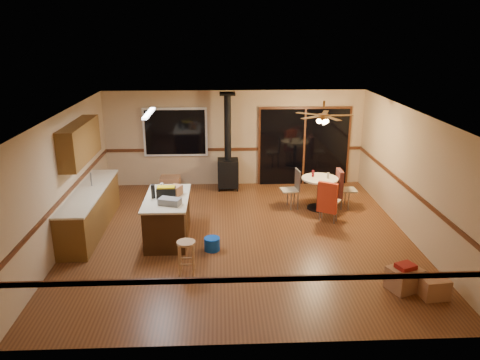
{
  "coord_description": "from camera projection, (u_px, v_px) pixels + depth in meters",
  "views": [
    {
      "loc": [
        -0.41,
        -8.93,
        4.16
      ],
      "look_at": [
        0.0,
        0.3,
        1.15
      ],
      "focal_mm": 35.0,
      "sensor_mm": 36.0,
      "label": 1
    }
  ],
  "objects": [
    {
      "name": "bottle_dark",
      "position": [
        153.0,
        191.0,
        9.37
      ],
      "size": [
        0.1,
        0.1,
        0.28
      ],
      "primitive_type": "cylinder",
      "rotation": [
        0.0,
        0.0,
        -0.25
      ],
      "color": "black",
      "rests_on": "kitchen_island"
    },
    {
      "name": "upper_cabinets",
      "position": [
        80.0,
        142.0,
        9.73
      ],
      "size": [
        0.35,
        2.0,
        0.8
      ],
      "primitive_type": "cube",
      "color": "brown",
      "rests_on": "ground"
    },
    {
      "name": "bottle_pink",
      "position": [
        170.0,
        192.0,
        9.43
      ],
      "size": [
        0.08,
        0.08,
        0.21
      ],
      "primitive_type": "cylinder",
      "rotation": [
        0.0,
        0.0,
        0.17
      ],
      "color": "#D84C8C",
      "rests_on": "kitchen_island"
    },
    {
      "name": "chair_rail",
      "position": [
        241.0,
        192.0,
        9.48
      ],
      "size": [
        7.0,
        7.0,
        0.08
      ],
      "primitive_type": null,
      "color": "#4A2412",
      "rests_on": "ground"
    },
    {
      "name": "bottle_white",
      "position": [
        162.0,
        187.0,
        9.75
      ],
      "size": [
        0.07,
        0.07,
        0.19
      ],
      "primitive_type": "cylinder",
      "rotation": [
        0.0,
        0.0,
        -0.1
      ],
      "color": "white",
      "rests_on": "kitchen_island"
    },
    {
      "name": "blue_bucket",
      "position": [
        212.0,
        244.0,
        9.16
      ],
      "size": [
        0.39,
        0.39,
        0.26
      ],
      "primitive_type": "cylinder",
      "rotation": [
        0.0,
        0.0,
        0.32
      ],
      "color": "#0C43B1",
      "rests_on": "floor"
    },
    {
      "name": "chair_left",
      "position": [
        294.0,
        184.0,
        11.21
      ],
      "size": [
        0.45,
        0.44,
        0.51
      ],
      "color": "tan",
      "rests_on": "ground"
    },
    {
      "name": "window",
      "position": [
        175.0,
        132.0,
        12.54
      ],
      "size": [
        1.72,
        0.1,
        1.32
      ],
      "primitive_type": "cube",
      "color": "black",
      "rests_on": "ground"
    },
    {
      "name": "chair_right",
      "position": [
        340.0,
        184.0,
        11.2
      ],
      "size": [
        0.47,
        0.44,
        0.7
      ],
      "color": "tan",
      "rests_on": "ground"
    },
    {
      "name": "floor",
      "position": [
        241.0,
        237.0,
        9.79
      ],
      "size": [
        7.0,
        7.0,
        0.0
      ],
      "primitive_type": "plane",
      "color": "brown",
      "rests_on": "ground"
    },
    {
      "name": "lower_cabinets",
      "position": [
        90.0,
        211.0,
        10.0
      ],
      "size": [
        0.6,
        3.0,
        0.86
      ],
      "primitive_type": "cube",
      "color": "brown",
      "rests_on": "ground"
    },
    {
      "name": "box_under_window",
      "position": [
        170.0,
        184.0,
        12.43
      ],
      "size": [
        0.52,
        0.42,
        0.42
      ],
      "primitive_type": "cube",
      "rotation": [
        0.0,
        0.0,
        -0.0
      ],
      "color": "#996744",
      "rests_on": "floor"
    },
    {
      "name": "box_corner_a",
      "position": [
        404.0,
        279.0,
        7.77
      ],
      "size": [
        0.63,
        0.58,
        0.38
      ],
      "primitive_type": "cube",
      "rotation": [
        0.0,
        0.0,
        0.39
      ],
      "color": "#996744",
      "rests_on": "floor"
    },
    {
      "name": "ceiling_fan",
      "position": [
        323.0,
        118.0,
        10.63
      ],
      "size": [
        0.24,
        0.24,
        0.55
      ],
      "color": "brown",
      "rests_on": "ceiling"
    },
    {
      "name": "kitchen_island",
      "position": [
        168.0,
        218.0,
        9.59
      ],
      "size": [
        0.88,
        1.68,
        0.9
      ],
      "color": "#321C0C",
      "rests_on": "ground"
    },
    {
      "name": "ceiling",
      "position": [
        241.0,
        113.0,
        8.99
      ],
      "size": [
        7.0,
        7.0,
        0.0
      ],
      "primitive_type": "plane",
      "rotation": [
        3.14,
        0.0,
        0.0
      ],
      "color": "silver",
      "rests_on": "ground"
    },
    {
      "name": "toolbox_grey",
      "position": [
        170.0,
        201.0,
        9.04
      ],
      "size": [
        0.47,
        0.36,
        0.13
      ],
      "primitive_type": "cube",
      "rotation": [
        0.0,
        0.0,
        -0.33
      ],
      "color": "slate",
      "rests_on": "kitchen_island"
    },
    {
      "name": "box_on_island",
      "position": [
        175.0,
        191.0,
        9.54
      ],
      "size": [
        0.31,
        0.36,
        0.2
      ],
      "primitive_type": "cube",
      "rotation": [
        0.0,
        0.0,
        -0.4
      ],
      "color": "#996744",
      "rests_on": "kitchen_island"
    },
    {
      "name": "toolbox_black",
      "position": [
        166.0,
        193.0,
        9.4
      ],
      "size": [
        0.38,
        0.21,
        0.21
      ],
      "primitive_type": "cube",
      "rotation": [
        0.0,
        0.0,
        0.02
      ],
      "color": "black",
      "rests_on": "kitchen_island"
    },
    {
      "name": "bar_stool",
      "position": [
        187.0,
        257.0,
        8.27
      ],
      "size": [
        0.44,
        0.44,
        0.6
      ],
      "primitive_type": "cylinder",
      "rotation": [
        0.0,
        0.0,
        -0.41
      ],
      "color": "tan",
      "rests_on": "floor"
    },
    {
      "name": "wood_stove",
      "position": [
        228.0,
        163.0,
        12.45
      ],
      "size": [
        0.55,
        0.5,
        2.52
      ],
      "color": "black",
      "rests_on": "ground"
    },
    {
      "name": "glass_cream",
      "position": [
        328.0,
        176.0,
        11.01
      ],
      "size": [
        0.08,
        0.08,
        0.14
      ],
      "primitive_type": "cylinder",
      "rotation": [
        0.0,
        0.0,
        -0.35
      ],
      "color": "beige",
      "rests_on": "dining_table"
    },
    {
      "name": "toolbox_yellow_lid",
      "position": [
        166.0,
        187.0,
        9.36
      ],
      "size": [
        0.35,
        0.19,
        0.03
      ],
      "primitive_type": "cube",
      "rotation": [
        0.0,
        0.0,
        0.02
      ],
      "color": "gold",
      "rests_on": "toolbox_black"
    },
    {
      "name": "wall_back",
      "position": [
        235.0,
        138.0,
        12.71
      ],
      "size": [
        7.0,
        0.0,
        7.0
      ],
      "primitive_type": "plane",
      "rotation": [
        1.57,
        0.0,
        0.0
      ],
      "color": "tan",
      "rests_on": "ground"
    },
    {
      "name": "dining_table",
      "position": [
        319.0,
        188.0,
        11.15
      ],
      "size": [
        0.87,
        0.87,
        0.78
      ],
      "color": "black",
      "rests_on": "ground"
    },
    {
      "name": "glass_red",
      "position": [
        313.0,
        173.0,
        11.14
      ],
      "size": [
        0.08,
        0.08,
        0.16
      ],
      "primitive_type": "cylinder",
      "rotation": [
        0.0,
        0.0,
        0.31
      ],
      "color": "#590C14",
      "rests_on": "dining_table"
    },
    {
      "name": "countertop",
      "position": [
        88.0,
        191.0,
        9.86
      ],
      "size": [
        0.64,
        3.04,
        0.04
      ],
      "primitive_type": "cube",
      "color": "beige",
      "rests_on": "lower_cabinets"
    },
    {
      "name": "box_corner_b",
      "position": [
        434.0,
        287.0,
        7.55
      ],
      "size": [
        0.46,
        0.4,
        0.34
      ],
      "primitive_type": "cube",
      "rotation": [
        0.0,
        0.0,
        0.1
      ],
      "color": "#996744",
      "rests_on": "floor"
    },
    {
      "name": "wall_left",
      "position": [
        64.0,
        180.0,
        9.24
      ],
      "size": [
        0.0,
        7.0,
        7.0
      ],
      "primitive_type": "plane",
      "rotation": [
        1.57,
        0.0,
        1.57
      ],
      "color": "tan",
      "rests_on": "ground"
    },
    {
      "name": "sliding_door",
      "position": [
        304.0,
        147.0,
        12.82
      ],
      "size": [
        2.52,
        0.1,
        2.1
      ],
      "primitive_type": "cube",
      "color": "black",
      "rests_on": "ground"
    },
    {
      "name": "box_small_red",
      "position": [
        406.0,
        266.0,
        7.7
      ],
      "size": [
        0.36,
        0.34,
        0.08
      ],
      "primitive_type": "cube",
      "rotation": [
        0.0,
        0.0,
        0.39
      ],
      "color": "maroon",
      "rests_on": "box_corner_a"
    },
    {
      "name": "chair_near",
      "position": [
        328.0,
        198.0,
        10.32
      ],
      "size": [
        0.6,
        0.61,
        0.7
      ],
      "color": "tan",
      "rests_on": "ground"
    },
    {
      "name": "fluorescent_strip",
      "position": [
        149.0,
        113.0,
        9.21
      ],
      "size": [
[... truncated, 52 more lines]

